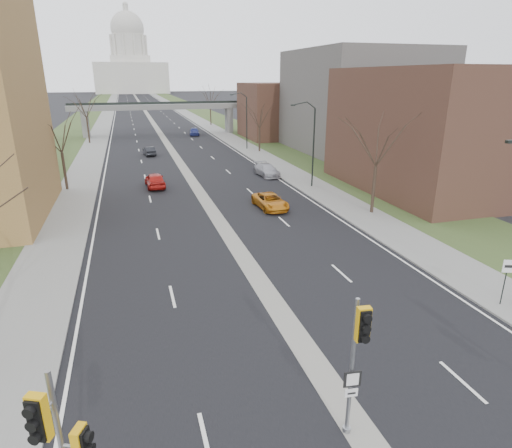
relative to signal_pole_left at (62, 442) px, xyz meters
name	(u,v)px	position (x,y,z in m)	size (l,w,h in m)	color
road_surface	(145,110)	(8.55, 150.33, -3.34)	(20.00, 600.00, 0.01)	black
median_strip	(145,110)	(8.55, 150.33, -3.35)	(1.20, 600.00, 0.02)	gray
sidewalk_right	(179,109)	(20.55, 150.33, -3.29)	(4.00, 600.00, 0.12)	gray
sidewalk_left	(108,111)	(-3.45, 150.33, -3.29)	(4.00, 600.00, 0.12)	gray
grass_verge_right	(196,109)	(26.55, 150.33, -3.30)	(8.00, 600.00, 0.10)	#32431F
grass_verge_left	(90,111)	(-9.45, 150.33, -3.30)	(8.00, 600.00, 0.10)	#32431F
commercial_block_near	(441,130)	(32.55, 28.33, 2.65)	(16.00, 20.00, 12.00)	#513226
commercial_block_mid	(359,102)	(36.55, 52.33, 4.15)	(18.00, 22.00, 15.00)	#5A5753
commercial_block_far	(282,111)	(30.55, 70.33, 1.65)	(14.00, 14.00, 10.00)	#513226
pedestrian_bridge	(160,110)	(8.55, 80.33, 1.50)	(34.00, 3.00, 6.45)	slate
capitol	(131,65)	(8.55, 320.33, 15.25)	(48.00, 42.00, 55.75)	beige
streetlight_mid	(307,120)	(19.54, 32.33, 3.61)	(2.61, 0.20, 8.70)	black
streetlight_far	(242,105)	(19.54, 58.33, 3.61)	(2.61, 0.20, 8.70)	black
tree_left_b	(58,129)	(-4.45, 38.33, 2.88)	(6.75, 6.75, 8.81)	#382B21
tree_left_c	(85,102)	(-4.45, 72.33, 3.70)	(7.65, 7.65, 9.99)	#382B21
tree_right_a	(379,135)	(21.55, 22.33, 3.29)	(7.20, 7.20, 9.40)	#382B21
tree_right_b	(260,114)	(21.55, 55.33, 2.47)	(6.30, 6.30, 8.22)	#382B21
tree_right_c	(210,95)	(21.55, 95.33, 3.70)	(7.65, 7.65, 9.99)	#382B21
signal_pole_left	(62,442)	(0.00, 0.00, 0.00)	(1.19, 0.85, 5.11)	gray
signal_pole_median	(358,348)	(8.07, 1.13, 0.12)	(0.58, 0.82, 4.98)	gray
speed_limit_sign	(506,274)	(19.56, 6.56, -1.53)	(0.51, 0.22, 2.47)	black
car_left_near	(155,180)	(4.39, 37.00, -2.56)	(1.86, 4.61, 1.57)	#AD1913
car_left_far	(149,151)	(4.92, 57.14, -2.70)	(1.38, 3.95, 1.30)	black
car_right_near	(270,201)	(13.68, 26.25, -2.69)	(2.18, 4.74, 1.32)	#BC6E14
car_right_mid	(267,170)	(17.43, 38.87, -2.65)	(1.95, 4.80, 1.39)	#9B9BA2
car_right_far	(194,131)	(14.88, 77.98, -2.58)	(1.81, 4.50, 1.53)	navy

